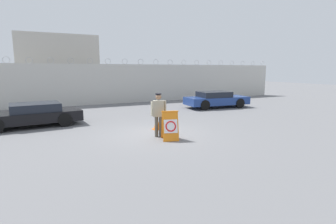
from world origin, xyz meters
name	(u,v)px	position (x,y,z in m)	size (l,w,h in m)	color
ground_plane	(155,134)	(0.00, 0.00, 0.00)	(90.00, 90.00, 0.00)	slate
perimeter_wall	(100,84)	(0.00, 11.15, 1.63)	(36.00, 0.30, 3.70)	beige
building_block	(57,69)	(-2.74, 17.04, 2.87)	(6.50, 7.48, 5.73)	#B2ADA3
barricade_sign	(170,126)	(0.18, -1.16, 0.59)	(0.79, 0.81, 1.18)	orange
security_guard	(159,112)	(-0.03, -0.51, 1.04)	(0.62, 0.57, 1.84)	#514C42
traffic_cone_near	(157,122)	(0.45, 0.76, 0.36)	(0.36, 0.36, 0.72)	orange
parked_car_front_coupe	(32,115)	(-4.84, 4.15, 0.60)	(4.82, 2.31, 1.15)	black
parked_car_far_side	(216,99)	(7.31, 5.46, 0.62)	(4.82, 2.25, 1.20)	black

